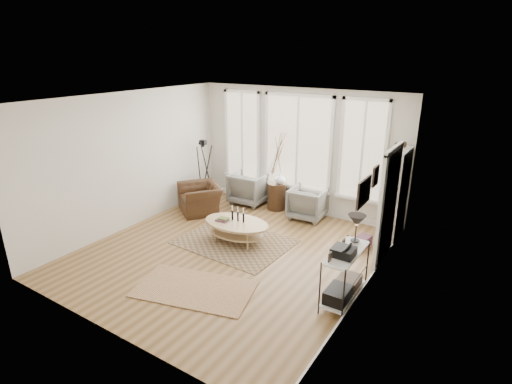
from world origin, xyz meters
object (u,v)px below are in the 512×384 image
Objects in this scene: armchair_left at (250,188)px; side_table at (277,174)px; bookcase at (395,196)px; low_shelf at (345,271)px; armchair_right at (308,203)px; coffee_table at (236,226)px; accent_chair at (200,198)px.

armchair_left is 0.47× the size of side_table.
bookcase reaches higher than low_shelf.
side_table is (-0.88, 0.10, 0.53)m from armchair_right.
coffee_table is 1.78× the size of armchair_right.
low_shelf is 1.28× the size of accent_chair.
bookcase is at bearing 88.72° from low_shelf.
coffee_table is 0.76× the size of side_table.
armchair_right is 1.03m from side_table.
accent_chair is at bearing 18.98° from armchair_right.
coffee_table is 1.62× the size of armchair_left.
low_shelf is at bearing -44.84° from side_table.
bookcase reaches higher than coffee_table.
armchair_left is at bearing 180.00° from side_table.
coffee_table is at bearing 65.75° from armchair_right.
bookcase reaches higher than armchair_left.
armchair_right reaches higher than accent_chair.
bookcase is 2.35× the size of armchair_left.
bookcase is 3.22m from coffee_table.
armchair_right is (-1.94, 0.12, -0.59)m from bookcase.
bookcase is at bearing 47.14° from accent_chair.
armchair_right is at bearing 125.44° from low_shelf.
bookcase is 2.02× the size of accent_chair.
accent_chair is (-1.47, -1.12, -0.57)m from side_table.
bookcase is 2.83m from side_table.
armchair_right is 0.79× the size of accent_chair.
armchair_left is at bearing 93.88° from accent_chair.
armchair_left is (-3.55, 2.75, -0.11)m from low_shelf.
side_table reaches higher than coffee_table.
low_shelf is at bearing -91.28° from bookcase.
armchair_right is at bearing 70.13° from coffee_table.
coffee_table is 2.01m from armchair_right.
low_shelf is 4.49m from armchair_left.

